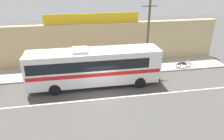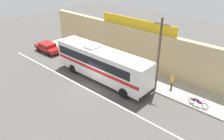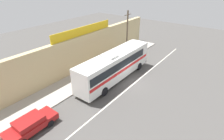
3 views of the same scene
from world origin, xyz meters
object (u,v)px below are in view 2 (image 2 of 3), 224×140
at_px(intercity_bus, 101,62).
at_px(pedestrian_near_shop, 172,81).
at_px(parked_car, 48,47).
at_px(motorcycle_blue, 198,102).
at_px(motorcycle_black, 142,79).
at_px(utility_pole, 159,55).

bearing_deg(intercity_bus, pedestrian_near_shop, 24.73).
relative_size(intercity_bus, parked_car, 2.78).
xyz_separation_m(parked_car, motorcycle_blue, (21.63, 1.60, -0.17)).
distance_m(motorcycle_blue, pedestrian_near_shop, 3.53).
distance_m(intercity_bus, motorcycle_black, 4.80).
relative_size(intercity_bus, motorcycle_blue, 6.50).
bearing_deg(intercity_bus, motorcycle_black, 27.84).
height_order(utility_pole, pedestrian_near_shop, utility_pole).
bearing_deg(parked_car, utility_pole, 5.10).
distance_m(parked_car, pedestrian_near_shop, 18.52).
bearing_deg(motorcycle_blue, intercity_bus, -168.50).
height_order(parked_car, motorcycle_blue, parked_car).
relative_size(intercity_bus, utility_pole, 1.63).
bearing_deg(motorcycle_black, utility_pole, -3.26).
bearing_deg(intercity_bus, utility_pole, 19.20).
height_order(parked_car, pedestrian_near_shop, pedestrian_near_shop).
distance_m(motorcycle_black, pedestrian_near_shop, 3.22).
height_order(utility_pole, motorcycle_black, utility_pole).
bearing_deg(utility_pole, pedestrian_near_shop, 45.31).
bearing_deg(motorcycle_black, intercity_bus, -152.16).
xyz_separation_m(motorcycle_black, pedestrian_near_shop, (2.98, 1.10, 0.51)).
xyz_separation_m(motorcycle_blue, pedestrian_near_shop, (-3.31, 1.13, 0.51)).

